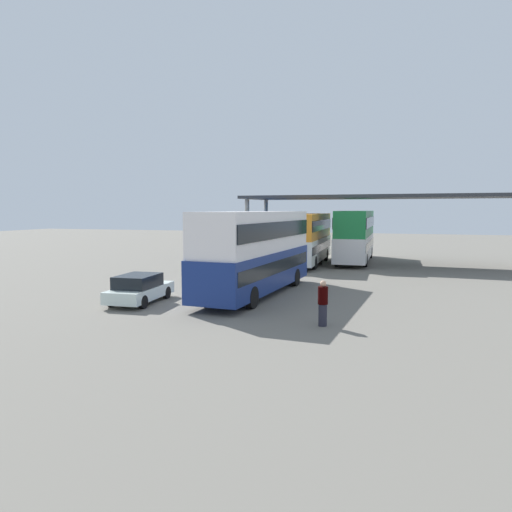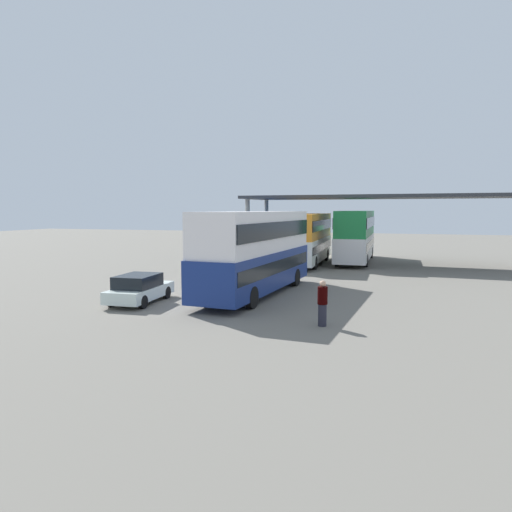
% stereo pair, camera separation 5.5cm
% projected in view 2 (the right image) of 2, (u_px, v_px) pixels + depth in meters
% --- Properties ---
extents(ground_plane, '(140.00, 140.00, 0.00)m').
position_uv_depth(ground_plane, '(214.00, 307.00, 20.98)').
color(ground_plane, slate).
extents(double_decker_main, '(3.32, 10.85, 4.28)m').
position_uv_depth(double_decker_main, '(256.00, 249.00, 23.97)').
color(double_decker_main, navy).
rests_on(double_decker_main, ground_plane).
extents(parked_hatchback, '(1.94, 4.06, 1.35)m').
position_uv_depth(parked_hatchback, '(139.00, 289.00, 21.96)').
color(parked_hatchback, silver).
rests_on(parked_hatchback, ground_plane).
extents(double_decker_near_canopy, '(3.38, 11.47, 4.17)m').
position_uv_depth(double_decker_near_canopy, '(268.00, 234.00, 39.46)').
color(double_decker_near_canopy, silver).
rests_on(double_decker_near_canopy, ground_plane).
extents(double_decker_mid_row, '(2.66, 10.42, 4.05)m').
position_uv_depth(double_decker_mid_row, '(308.00, 237.00, 37.32)').
color(double_decker_mid_row, white).
rests_on(double_decker_mid_row, ground_plane).
extents(double_decker_far_right, '(2.53, 11.13, 4.27)m').
position_uv_depth(double_decker_far_right, '(356.00, 234.00, 39.08)').
color(double_decker_far_right, silver).
rests_on(double_decker_far_right, ground_plane).
extents(depot_canopy, '(22.05, 7.21, 5.51)m').
position_uv_depth(depot_canopy, '(379.00, 200.00, 36.90)').
color(depot_canopy, '#33353A').
rests_on(depot_canopy, ground_plane).
extents(pedestrian_waiting, '(0.38, 0.38, 1.74)m').
position_uv_depth(pedestrian_waiting, '(322.00, 303.00, 17.52)').
color(pedestrian_waiting, '#262633').
rests_on(pedestrian_waiting, ground_plane).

